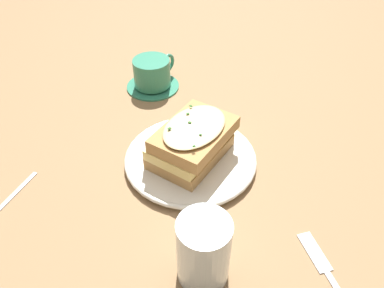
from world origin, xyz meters
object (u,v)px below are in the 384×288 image
Objects in this scene: teacup_with_saucer at (153,75)px; dinner_plate at (192,160)px; fork at (327,271)px; water_glass at (203,250)px; sandwich at (193,142)px.

dinner_plate is at bearing -122.54° from teacup_with_saucer.
dinner_plate reaches higher than fork.
dinner_plate is 1.76× the size of teacup_with_saucer.
water_glass is (0.12, 0.19, 0.05)m from dinner_plate.
fork is at bearing 93.80° from dinner_plate.
teacup_with_saucer is at bearing -107.29° from sandwich.
fork is at bearing 142.99° from water_glass.
dinner_plate is 2.24× the size of water_glass.
sandwich is 0.30m from fork.
sandwich is at bearing -122.19° from teacup_with_saucer.
teacup_with_saucer is (-0.08, -0.27, 0.02)m from dinner_plate.
water_glass reaches higher than sandwich.
fork is (-0.02, 0.29, -0.01)m from dinner_plate.
water_glass is at bearing 56.94° from dinner_plate.
teacup_with_saucer is at bearing -107.64° from dinner_plate.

